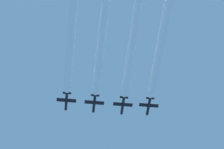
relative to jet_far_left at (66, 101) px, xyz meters
The scene contains 8 objects.
jet_far_left is the anchor object (origin of this frame).
jet_inner_left 10.36m from the jet_far_left, ahead, with size 7.26×10.57×2.54m.
jet_center 20.99m from the jet_far_left, ahead, with size 7.26×10.57×2.54m.
jet_inner_right 30.68m from the jet_far_left, ahead, with size 7.26×10.57×2.54m.
smoke_trail_far_left 33.71m from the jet_far_left, 90.00° to the right, with size 2.89×57.72×2.89m.
smoke_trail_inner_left 40.21m from the jet_far_left, 75.08° to the right, with size 2.89×67.55×2.89m.
smoke_trail_center 45.03m from the jet_far_left, 62.22° to the right, with size 2.89×69.20×2.89m.
smoke_trail_inner_right 52.58m from the jet_far_left, 54.32° to the right, with size 2.89×74.27×2.89m.
Camera 1 is at (-13.95, -147.36, 2.11)m, focal length 95.89 mm.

